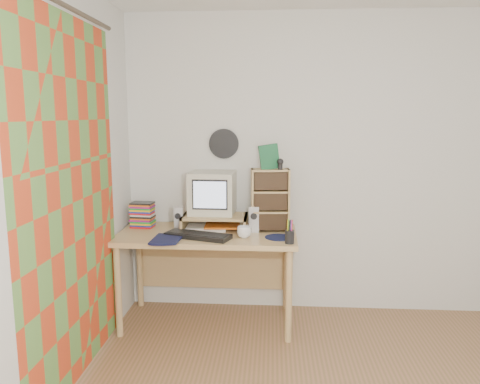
# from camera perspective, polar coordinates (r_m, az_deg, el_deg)

# --- Properties ---
(back_wall) EXTENTS (3.50, 0.00, 3.50)m
(back_wall) POSITION_cam_1_polar(r_m,az_deg,el_deg) (3.99, 11.47, 3.17)
(back_wall) COLOR silver
(back_wall) RESTS_ON floor
(left_wall) EXTENTS (0.00, 3.50, 3.50)m
(left_wall) POSITION_cam_1_polar(r_m,az_deg,el_deg) (2.54, -24.97, -1.02)
(left_wall) COLOR silver
(left_wall) RESTS_ON floor
(curtain) EXTENTS (0.00, 2.20, 2.20)m
(curtain) POSITION_cam_1_polar(r_m,az_deg,el_deg) (2.96, -19.72, -1.27)
(curtain) COLOR #C33C1B
(curtain) RESTS_ON left_wall
(wall_disc) EXTENTS (0.25, 0.02, 0.25)m
(wall_disc) POSITION_cam_1_polar(r_m,az_deg,el_deg) (3.95, -1.99, 5.90)
(wall_disc) COLOR black
(wall_disc) RESTS_ON back_wall
(desk) EXTENTS (1.40, 0.70, 0.75)m
(desk) POSITION_cam_1_polar(r_m,az_deg,el_deg) (3.81, -3.87, -6.68)
(desk) COLOR tan
(desk) RESTS_ON floor
(monitor_riser) EXTENTS (0.52, 0.30, 0.12)m
(monitor_riser) POSITION_cam_1_polar(r_m,az_deg,el_deg) (3.79, -3.08, -3.22)
(monitor_riser) COLOR tan
(monitor_riser) RESTS_ON desk
(crt_monitor) EXTENTS (0.37, 0.37, 0.34)m
(crt_monitor) POSITION_cam_1_polar(r_m,az_deg,el_deg) (3.80, -3.44, -0.16)
(crt_monitor) COLOR beige
(crt_monitor) RESTS_ON monitor_riser
(speaker_left) EXTENTS (0.08, 0.08, 0.19)m
(speaker_left) POSITION_cam_1_polar(r_m,az_deg,el_deg) (3.80, -7.48, -3.23)
(speaker_left) COLOR #AFAEB3
(speaker_left) RESTS_ON desk
(speaker_right) EXTENTS (0.08, 0.08, 0.21)m
(speaker_right) POSITION_cam_1_polar(r_m,az_deg,el_deg) (3.72, 1.72, -3.31)
(speaker_right) COLOR #AFAEB3
(speaker_right) RESTS_ON desk
(keyboard) EXTENTS (0.53, 0.32, 0.03)m
(keyboard) POSITION_cam_1_polar(r_m,az_deg,el_deg) (3.57, -5.15, -5.31)
(keyboard) COLOR black
(keyboard) RESTS_ON desk
(dvd_stack) EXTENTS (0.19, 0.14, 0.25)m
(dvd_stack) POSITION_cam_1_polar(r_m,az_deg,el_deg) (3.94, -11.83, -2.43)
(dvd_stack) COLOR brown
(dvd_stack) RESTS_ON desk
(cd_rack) EXTENTS (0.31, 0.19, 0.50)m
(cd_rack) POSITION_cam_1_polar(r_m,az_deg,el_deg) (3.73, 3.68, -1.00)
(cd_rack) COLOR tan
(cd_rack) RESTS_ON desk
(mug) EXTENTS (0.12, 0.12, 0.09)m
(mug) POSITION_cam_1_polar(r_m,az_deg,el_deg) (3.55, 0.52, -4.91)
(mug) COLOR white
(mug) RESTS_ON desk
(diary) EXTENTS (0.26, 0.20, 0.05)m
(diary) POSITION_cam_1_polar(r_m,az_deg,el_deg) (3.53, -10.55, -5.45)
(diary) COLOR #0F1337
(diary) RESTS_ON desk
(mousepad) EXTENTS (0.27, 0.27, 0.00)m
(mousepad) POSITION_cam_1_polar(r_m,az_deg,el_deg) (3.57, 4.77, -5.53)
(mousepad) COLOR #101338
(mousepad) RESTS_ON desk
(pen_cup) EXTENTS (0.08, 0.08, 0.14)m
(pen_cup) POSITION_cam_1_polar(r_m,az_deg,el_deg) (3.41, 6.07, -5.15)
(pen_cup) COLOR black
(pen_cup) RESTS_ON desk
(papers) EXTENTS (0.33, 0.25, 0.04)m
(papers) POSITION_cam_1_polar(r_m,az_deg,el_deg) (3.82, -3.34, -4.22)
(papers) COLOR white
(papers) RESTS_ON desk
(red_box) EXTENTS (0.08, 0.06, 0.04)m
(red_box) POSITION_cam_1_polar(r_m,az_deg,el_deg) (3.63, -7.66, -5.08)
(red_box) COLOR red
(red_box) RESTS_ON desk
(game_box) EXTENTS (0.15, 0.07, 0.19)m
(game_box) POSITION_cam_1_polar(r_m,az_deg,el_deg) (3.66, 3.58, 4.29)
(game_box) COLOR #1A5C35
(game_box) RESTS_ON cd_rack
(webcam) EXTENTS (0.05, 0.05, 0.09)m
(webcam) POSITION_cam_1_polar(r_m,az_deg,el_deg) (3.65, 4.92, 3.42)
(webcam) COLOR black
(webcam) RESTS_ON cd_rack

